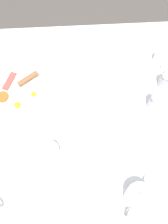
{
  "coord_description": "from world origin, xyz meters",
  "views": [
    {
      "loc": [
        0.5,
        -0.03,
        1.78
      ],
      "look_at": [
        0.0,
        0.0,
        0.72
      ],
      "focal_mm": 42.0,
      "sensor_mm": 36.0,
      "label": 1
    }
  ],
  "objects": [
    {
      "name": "water_glass_tall",
      "position": [
        0.09,
        -0.06,
        0.78
      ],
      "size": [
        0.07,
        0.07,
        0.14
      ],
      "color": "white",
      "rests_on": "table"
    },
    {
      "name": "table",
      "position": [
        0.0,
        0.0,
        0.64
      ],
      "size": [
        1.06,
        1.12,
        0.7
      ],
      "color": "silver",
      "rests_on": "ground_plane"
    },
    {
      "name": "breakfast_plate",
      "position": [
        -0.13,
        -0.3,
        0.71
      ],
      "size": [
        0.29,
        0.29,
        0.04
      ],
      "color": "white",
      "rests_on": "table"
    },
    {
      "name": "teacup_with_saucer_left",
      "position": [
        0.18,
        -0.16,
        0.73
      ],
      "size": [
        0.13,
        0.13,
        0.06
      ],
      "color": "white",
      "rests_on": "table"
    },
    {
      "name": "creamer_jug",
      "position": [
        -0.27,
        0.39,
        0.73
      ],
      "size": [
        0.09,
        0.07,
        0.06
      ],
      "color": "white",
      "rests_on": "table"
    },
    {
      "name": "salt_grinder",
      "position": [
        -0.13,
        0.38,
        0.76
      ],
      "size": [
        0.05,
        0.05,
        0.12
      ],
      "color": "#BCBCC1",
      "rests_on": "table"
    },
    {
      "name": "pepper_grinder",
      "position": [
        -0.02,
        0.32,
        0.76
      ],
      "size": [
        0.05,
        0.05,
        0.12
      ],
      "color": "#BCBCC1",
      "rests_on": "table"
    },
    {
      "name": "napkin_folded",
      "position": [
        -0.23,
        0.01,
        0.71
      ],
      "size": [
        0.17,
        0.12,
        0.01
      ],
      "rotation": [
        0.0,
        0.0,
        3.07
      ],
      "color": "white",
      "rests_on": "table"
    },
    {
      "name": "teapot_far",
      "position": [
        0.38,
        0.18,
        0.75
      ],
      "size": [
        0.16,
        0.12,
        0.12
      ],
      "rotation": [
        0.0,
        0.0,
        2.52
      ],
      "color": "white",
      "rests_on": "table"
    },
    {
      "name": "knife_by_plate",
      "position": [
        0.11,
        0.15,
        0.71
      ],
      "size": [
        0.22,
        0.08,
        0.0
      ],
      "rotation": [
        0.0,
        0.0,
        4.41
      ],
      "color": "silver",
      "rests_on": "table"
    },
    {
      "name": "ground_plane",
      "position": [
        0.0,
        0.0,
        0.0
      ],
      "size": [
        8.0,
        8.0,
        0.0
      ],
      "primitive_type": "plane",
      "color": "#4C4742"
    }
  ]
}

